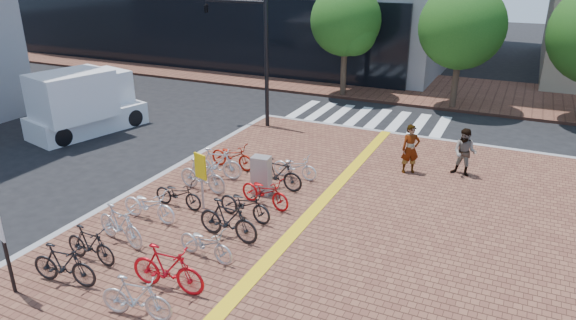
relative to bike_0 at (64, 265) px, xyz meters
The scene contains 27 objects.
ground 3.08m from the bike_0, 51.66° to the left, with size 120.00×120.00×0.00m, color black.
kerb_north 15.18m from the bike_0, 71.28° to the left, with size 14.00×0.25×0.15m, color gray.
far_sidewalk 23.44m from the bike_0, 85.43° to the left, with size 70.00×8.00×0.15m, color brown.
crosswalk 16.55m from the bike_0, 81.77° to the left, with size 7.50×4.00×0.01m.
street_trees 21.26m from the bike_0, 70.78° to the left, with size 16.20×4.60×6.35m.
bike_0 is the anchor object (origin of this frame).
bike_1 0.99m from the bike_0, 99.09° to the left, with size 0.46×1.61×0.97m, color black.
bike_2 2.00m from the bike_0, 93.05° to the left, with size 0.51×1.82×1.09m, color silver.
bike_3 3.39m from the bike_0, 94.45° to the left, with size 0.64×1.84×0.96m, color white.
bike_4 4.43m from the bike_0, 90.12° to the left, with size 0.59×1.68×0.88m, color black.
bike_5 5.72m from the bike_0, 89.92° to the left, with size 0.51×1.82×1.09m, color #B4B4B9.
bike_6 6.82m from the bike_0, 91.17° to the left, with size 0.52×1.83×1.10m, color silver.
bike_7 7.86m from the bike_0, 91.02° to the left, with size 0.63×1.80×0.95m, color #9F190B.
bike_8 2.38m from the bike_0, ahead, with size 0.47×1.67×1.00m, color #B5B5BB.
bike_9 2.50m from the bike_0, 19.55° to the left, with size 0.54×1.90×1.14m, color red.
bike_10 3.34m from the bike_0, 44.34° to the left, with size 0.59×1.68×0.88m, color #BBBBC0.
bike_11 4.18m from the bike_0, 55.24° to the left, with size 0.54×1.89×1.14m, color black.
bike_12 5.14m from the bike_0, 64.35° to the left, with size 0.63×1.82×0.95m, color black.
bike_13 6.11m from the bike_0, 67.20° to the left, with size 0.63×1.82×0.95m, color red.
bike_14 7.27m from the bike_0, 72.67° to the left, with size 0.50×1.79×1.07m, color black.
bike_15 8.31m from the bike_0, 73.85° to the left, with size 0.57×1.64×0.86m, color white.
pedestrian_a 11.73m from the bike_0, 60.38° to the left, with size 0.65×0.42×1.77m, color gray.
pedestrian_b 13.14m from the bike_0, 54.82° to the left, with size 0.83×0.65×1.71m, color #4B505F.
utility_box 6.64m from the bike_0, 73.81° to the left, with size 0.59×0.43×1.28m, color #B2B2B7.
yellow_sign 4.74m from the bike_0, 80.94° to the left, with size 0.48×0.19×1.81m.
traffic_light_pole 13.67m from the bike_0, 101.79° to the left, with size 3.21×1.24×5.98m.
box_truck 12.44m from the bike_0, 133.07° to the left, with size 3.26×5.32×2.87m.
Camera 1 is at (7.23, -9.38, 7.35)m, focal length 32.00 mm.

